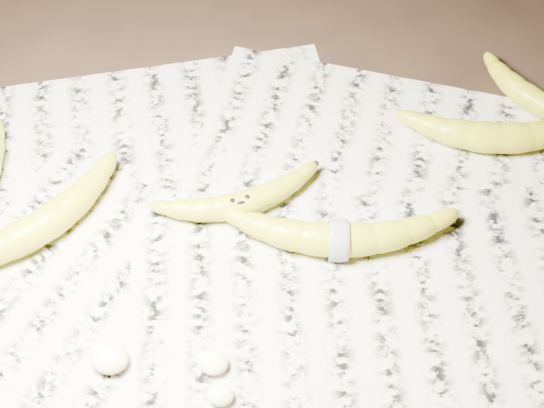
# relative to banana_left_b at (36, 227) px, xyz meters

# --- Properties ---
(ground) EXTENTS (3.00, 3.00, 0.00)m
(ground) POSITION_rel_banana_left_b_xyz_m (0.28, 0.01, -0.03)
(ground) COLOR black
(ground) RESTS_ON ground
(newspaper_patch) EXTENTS (0.90, 0.70, 0.01)m
(newspaper_patch) POSITION_rel_banana_left_b_xyz_m (0.25, -0.01, -0.02)
(newspaper_patch) COLOR #BCB5A1
(newspaper_patch) RESTS_ON ground
(banana_left_b) EXTENTS (0.19, 0.19, 0.04)m
(banana_left_b) POSITION_rel_banana_left_b_xyz_m (0.00, 0.00, 0.00)
(banana_left_b) COLOR gold
(banana_left_b) RESTS_ON newspaper_patch
(banana_center) EXTENTS (0.18, 0.12, 0.03)m
(banana_center) POSITION_rel_banana_left_b_xyz_m (0.22, 0.06, -0.00)
(banana_center) COLOR gold
(banana_center) RESTS_ON newspaper_patch
(banana_taped) EXTENTS (0.24, 0.09, 0.04)m
(banana_taped) POSITION_rel_banana_left_b_xyz_m (0.34, 0.03, -0.00)
(banana_taped) COLOR gold
(banana_taped) RESTS_ON newspaper_patch
(banana_upper_a) EXTENTS (0.21, 0.08, 0.04)m
(banana_upper_a) POSITION_rel_banana_left_b_xyz_m (0.52, 0.20, -0.00)
(banana_upper_a) COLOR gold
(banana_upper_a) RESTS_ON newspaper_patch
(banana_upper_b) EXTENTS (0.16, 0.13, 0.03)m
(banana_upper_b) POSITION_rel_banana_left_b_xyz_m (0.57, 0.27, -0.00)
(banana_upper_b) COLOR gold
(banana_upper_b) RESTS_ON newspaper_patch
(measuring_tape) EXTENTS (0.01, 0.05, 0.05)m
(measuring_tape) POSITION_rel_banana_left_b_xyz_m (0.34, 0.03, -0.00)
(measuring_tape) COLOR white
(measuring_tape) RESTS_ON newspaper_patch
(flesh_chunk_a) EXTENTS (0.04, 0.03, 0.02)m
(flesh_chunk_a) POSITION_rel_banana_left_b_xyz_m (0.12, -0.14, -0.01)
(flesh_chunk_a) COLOR #FDF3C4
(flesh_chunk_a) RESTS_ON newspaper_patch
(flesh_chunk_b) EXTENTS (0.03, 0.02, 0.02)m
(flesh_chunk_b) POSITION_rel_banana_left_b_xyz_m (0.23, -0.16, -0.01)
(flesh_chunk_b) COLOR #FDF3C4
(flesh_chunk_b) RESTS_ON newspaper_patch
(flesh_chunk_c) EXTENTS (0.03, 0.03, 0.02)m
(flesh_chunk_c) POSITION_rel_banana_left_b_xyz_m (0.22, -0.13, -0.01)
(flesh_chunk_c) COLOR #FDF3C4
(flesh_chunk_c) RESTS_ON newspaper_patch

